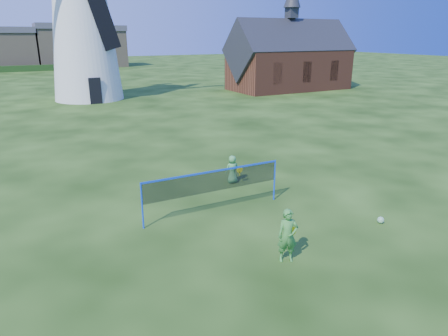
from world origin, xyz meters
TOP-DOWN VIEW (x-y plane):
  - ground at (0.00, 0.00)m, footprint 220.00×220.00m
  - windmill at (0.72, 29.00)m, footprint 15.31×6.28m
  - chapel at (22.02, 26.27)m, footprint 13.53×6.56m
  - badminton_net at (-0.30, 0.30)m, footprint 5.05×0.05m
  - player_girl at (0.07, -3.39)m, footprint 0.74×0.55m
  - player_boy at (1.71, 2.63)m, footprint 0.67×0.45m
  - play_ball at (4.17, -2.96)m, footprint 0.22×0.22m

SIDE VIEW (x-z plane):
  - ground at x=0.00m, z-range 0.00..0.00m
  - play_ball at x=4.17m, z-range 0.00..0.22m
  - player_boy at x=1.71m, z-range 0.00..1.17m
  - player_girl at x=0.07m, z-range 0.00..1.50m
  - badminton_net at x=-0.30m, z-range 0.36..1.91m
  - chapel at x=22.02m, z-range -2.50..8.94m
  - windmill at x=0.72m, z-range -3.28..16.50m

